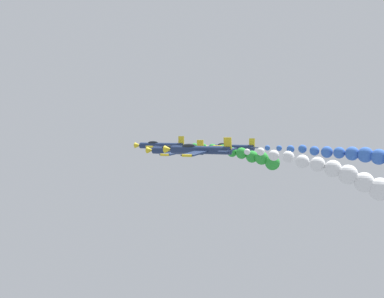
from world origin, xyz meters
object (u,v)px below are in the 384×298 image
object	(u,v)px
airplane_right_inner	(231,147)
airplane_left_outer	(199,150)
airplane_lead	(161,146)
airplane_left_inner	(177,151)

from	to	relation	value
airplane_right_inner	airplane_left_outer	bearing A→B (deg)	-163.62
airplane_lead	airplane_left_inner	size ratio (longest dim) A/B	1.00
airplane_lead	airplane_right_inner	bearing A→B (deg)	-43.22
airplane_lead	airplane_left_inner	bearing A→B (deg)	-137.49
airplane_lead	airplane_left_inner	distance (m)	13.33
airplane_right_inner	airplane_left_outer	size ratio (longest dim) A/B	1.00
airplane_right_inner	airplane_lead	bearing A→B (deg)	136.78
airplane_left_inner	airplane_lead	bearing A→B (deg)	42.51
airplane_lead	airplane_left_inner	xyz separation A→B (m)	(-9.82, -9.00, -0.41)
airplane_lead	airplane_right_inner	world-z (taller)	airplane_lead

